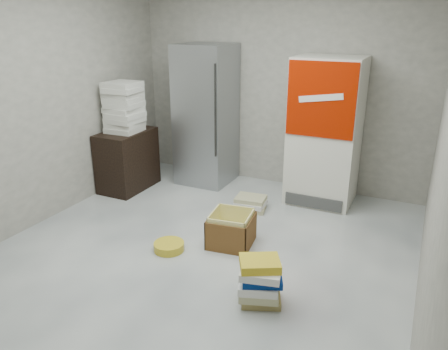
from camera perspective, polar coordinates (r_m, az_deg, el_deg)
name	(u,v)px	position (r m, az deg, el deg)	size (l,w,h in m)	color
ground	(187,265)	(4.27, -4.86, -11.70)	(5.00, 5.00, 0.00)	silver
room_shell	(181,74)	(3.66, -5.70, 13.01)	(4.04, 5.04, 2.82)	#AAA599
steel_fridge	(206,115)	(6.06, -2.33, 7.79)	(0.70, 0.72, 1.90)	gray
coke_cooler	(325,132)	(5.51, 13.07, 5.54)	(0.80, 0.73, 1.80)	silver
wood_shelf	(128,160)	(6.06, -12.48, 1.92)	(0.50, 0.80, 0.80)	black
supply_box_stack	(124,107)	(5.87, -12.95, 8.64)	(0.44, 0.44, 0.65)	silver
phonebook_stack_main	(260,282)	(3.68, 4.74, -13.73)	(0.42, 0.38, 0.40)	olive
phonebook_stack_side	(251,203)	(5.36, 3.50, -3.71)	(0.40, 0.35, 0.16)	tan
cardboard_box	(231,231)	(4.55, 0.95, -7.37)	(0.49, 0.49, 0.35)	yellow
bucket_lid	(169,246)	(4.52, -7.19, -9.24)	(0.31, 0.31, 0.08)	gold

